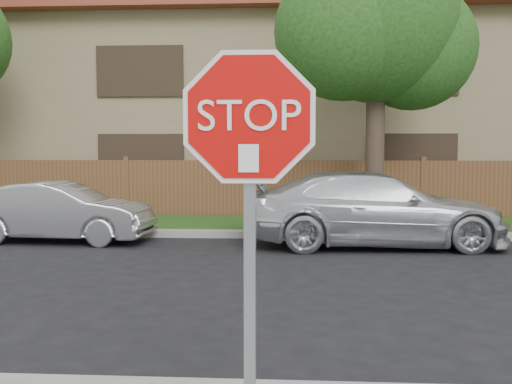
{
  "coord_description": "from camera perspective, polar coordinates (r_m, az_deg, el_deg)",
  "views": [
    {
      "loc": [
        0.57,
        -4.72,
        2.0
      ],
      "look_at": [
        0.33,
        -0.9,
        1.7
      ],
      "focal_mm": 42.0,
      "sensor_mm": 36.0,
      "label": 1
    }
  ],
  "objects": [
    {
      "name": "sedan_left",
      "position": [
        13.07,
        -18.15,
        -1.82
      ],
      "size": [
        3.85,
        1.54,
        1.25
      ],
      "primitive_type": "imported",
      "rotation": [
        0.0,
        0.0,
        1.51
      ],
      "color": "#A4A5A9",
      "rests_on": "ground"
    },
    {
      "name": "fence",
      "position": [
        16.18,
        1.59,
        0.19
      ],
      "size": [
        70.0,
        0.12,
        1.6
      ],
      "primitive_type": "cube",
      "color": "brown",
      "rests_on": "ground"
    },
    {
      "name": "stop_sign",
      "position": [
        3.26,
        -0.65,
        1.48
      ],
      "size": [
        1.01,
        0.13,
        2.55
      ],
      "color": "gray",
      "rests_on": "sidewalk_near"
    },
    {
      "name": "apartment_building",
      "position": [
        21.79,
        2.14,
        8.47
      ],
      "size": [
        35.2,
        9.2,
        7.2
      ],
      "color": "#927E5A",
      "rests_on": "ground"
    },
    {
      "name": "grass_strip",
      "position": [
        14.66,
        1.36,
        -3.15
      ],
      "size": [
        70.0,
        3.0,
        0.12
      ],
      "primitive_type": "cube",
      "color": "#1E4714",
      "rests_on": "ground"
    },
    {
      "name": "far_curb",
      "position": [
        13.03,
        1.07,
        -4.05
      ],
      "size": [
        70.0,
        0.3,
        0.15
      ],
      "primitive_type": "cube",
      "color": "gray",
      "rests_on": "ground"
    },
    {
      "name": "sedan_right",
      "position": [
        12.09,
        11.26,
        -1.61
      ],
      "size": [
        5.19,
        2.29,
        1.48
      ],
      "primitive_type": "imported",
      "rotation": [
        0.0,
        0.0,
        1.61
      ],
      "color": "silver",
      "rests_on": "ground"
    },
    {
      "name": "tree_mid",
      "position": [
        14.71,
        11.59,
        15.63
      ],
      "size": [
        4.8,
        3.9,
        7.35
      ],
      "color": "#382B21",
      "rests_on": "ground"
    }
  ]
}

